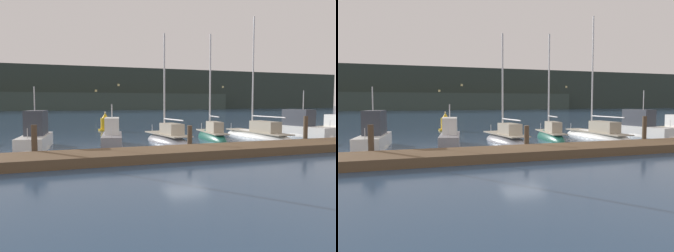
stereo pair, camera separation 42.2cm
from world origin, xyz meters
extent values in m
plane|color=navy|center=(0.00, 0.00, 0.00)|extent=(400.00, 400.00, 0.00)
cube|color=brown|center=(0.00, -2.28, 0.23)|extent=(40.47, 2.80, 0.45)
cylinder|color=#4C3D2D|center=(-8.28, -0.63, 0.86)|extent=(0.28, 0.28, 1.72)
cylinder|color=#4C3D2D|center=(0.00, -0.63, 0.74)|extent=(0.28, 0.28, 1.49)
cylinder|color=#4C3D2D|center=(8.28, -0.63, 0.96)|extent=(0.28, 0.28, 1.92)
ellipsoid|color=white|center=(-8.43, 3.29, 0.00)|extent=(2.23, 5.50, 1.08)
cube|color=white|center=(-8.43, 3.29, 0.42)|extent=(2.04, 4.96, 0.83)
cube|color=#333842|center=(-8.36, 3.82, 1.57)|extent=(1.36, 2.47, 1.47)
cube|color=black|center=(-8.23, 4.88, 1.79)|extent=(0.98, 0.39, 0.66)
cylinder|color=silver|center=(-8.41, 3.39, 3.03)|extent=(0.07, 0.07, 1.45)
cylinder|color=silver|center=(-8.70, 1.06, 1.13)|extent=(0.04, 0.04, 0.60)
ellipsoid|color=gray|center=(-3.85, 2.93, 0.00)|extent=(2.18, 4.84, 0.91)
cube|color=gray|center=(-3.85, 2.93, 0.39)|extent=(1.99, 4.36, 0.77)
cube|color=silver|center=(-3.76, 3.39, 1.29)|extent=(1.27, 2.19, 1.04)
cube|color=black|center=(-3.58, 4.30, 1.45)|extent=(0.81, 0.37, 0.47)
cylinder|color=silver|center=(-3.83, 3.02, 2.25)|extent=(0.07, 0.07, 0.88)
cylinder|color=silver|center=(-4.23, 1.00, 1.07)|extent=(0.04, 0.04, 0.60)
ellipsoid|color=gray|center=(0.12, 3.61, 0.00)|extent=(2.34, 5.87, 1.23)
cube|color=#A39984|center=(0.12, 3.61, 0.60)|extent=(1.97, 4.93, 0.08)
cube|color=#A39984|center=(0.20, 2.93, 1.01)|extent=(1.21, 1.93, 0.74)
cylinder|color=silver|center=(0.06, 4.07, 4.10)|extent=(0.12, 0.12, 6.99)
cylinder|color=silver|center=(0.22, 2.72, 1.65)|extent=(0.42, 2.70, 0.09)
cylinder|color=silver|center=(-0.20, 6.22, 0.85)|extent=(0.04, 0.04, 0.50)
ellipsoid|color=#195647|center=(3.91, 4.28, 0.00)|extent=(2.04, 5.69, 1.51)
cube|color=#A39984|center=(3.91, 4.28, 0.58)|extent=(1.72, 4.78, 0.08)
cube|color=#A39984|center=(3.81, 3.62, 1.01)|extent=(1.01, 1.87, 0.78)
cylinder|color=silver|center=(3.97, 4.73, 4.26)|extent=(0.12, 0.12, 7.36)
cylinder|color=silver|center=(3.83, 3.75, 1.77)|extent=(0.36, 1.95, 0.09)
cylinder|color=silver|center=(4.27, 6.82, 0.83)|extent=(0.04, 0.04, 0.50)
ellipsoid|color=white|center=(8.03, 4.40, 0.00)|extent=(2.28, 8.03, 1.23)
cube|color=#A39984|center=(8.03, 4.40, 0.46)|extent=(1.92, 6.74, 0.08)
cube|color=#A39984|center=(8.09, 3.46, 0.92)|extent=(1.23, 2.60, 0.85)
cylinder|color=silver|center=(7.98, 5.04, 5.06)|extent=(0.12, 0.12, 9.20)
cylinder|color=silver|center=(8.10, 3.18, 1.72)|extent=(0.33, 3.72, 0.09)
cylinder|color=silver|center=(7.79, 8.05, 0.71)|extent=(0.04, 0.04, 0.50)
ellipsoid|color=white|center=(12.23, 3.92, 0.00)|extent=(2.62, 5.87, 1.27)
cube|color=white|center=(12.23, 3.92, 0.42)|extent=(2.40, 5.29, 0.85)
cube|color=#333842|center=(12.15, 4.48, 1.53)|extent=(1.58, 2.65, 1.36)
cube|color=black|center=(11.98, 5.60, 1.73)|extent=(1.10, 0.42, 0.61)
cylinder|color=silver|center=(12.22, 4.03, 3.00)|extent=(0.07, 0.07, 1.57)
cylinder|color=silver|center=(12.59, 1.56, 1.15)|extent=(0.04, 0.04, 0.60)
cube|color=black|center=(16.60, 5.36, 1.32)|extent=(1.18, 0.28, 0.51)
cylinder|color=gold|center=(-2.49, 14.82, 0.08)|extent=(1.34, 1.34, 0.16)
cylinder|color=gold|center=(-2.49, 14.82, 0.71)|extent=(0.89, 0.89, 1.10)
cone|color=gold|center=(-2.49, 14.82, 1.51)|extent=(0.62, 0.62, 0.50)
sphere|color=#F9EAB7|center=(-2.49, 14.82, 1.81)|extent=(0.16, 0.16, 0.16)
cube|color=#28332D|center=(0.00, 111.98, 7.93)|extent=(240.00, 16.00, 15.87)
cube|color=#333F39|center=(-14.55, 101.98, 3.04)|extent=(144.00, 10.00, 6.07)
cube|color=#F4DB8C|center=(-13.90, 103.93, 3.14)|extent=(0.80, 0.10, 0.80)
cube|color=#F4DB8C|center=(17.49, 103.93, 4.38)|extent=(0.80, 0.10, 0.80)
cube|color=#F4DB8C|center=(16.07, 103.93, 9.20)|extent=(0.80, 0.10, 0.80)
cube|color=#F4DB8C|center=(32.03, 103.93, 1.18)|extent=(0.80, 0.10, 0.80)
cube|color=#F4DB8C|center=(6.28, 103.93, 4.87)|extent=(0.80, 0.10, 0.80)
cube|color=#F4DB8C|center=(1.43, 103.93, 1.08)|extent=(0.80, 0.10, 0.80)
cube|color=#F4DB8C|center=(7.74, 103.93, 6.96)|extent=(0.80, 0.10, 0.80)
cube|color=#F4DB8C|center=(59.94, 103.93, 9.17)|extent=(0.80, 0.10, 0.80)
cube|color=#F4DB8C|center=(23.35, 103.93, 5.62)|extent=(0.80, 0.10, 0.80)
cube|color=#F4DB8C|center=(23.27, 103.93, 3.75)|extent=(0.80, 0.10, 0.80)
camera|label=1|loc=(-7.40, -17.82, 2.82)|focal=35.00mm
camera|label=2|loc=(-7.01, -17.96, 2.82)|focal=35.00mm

